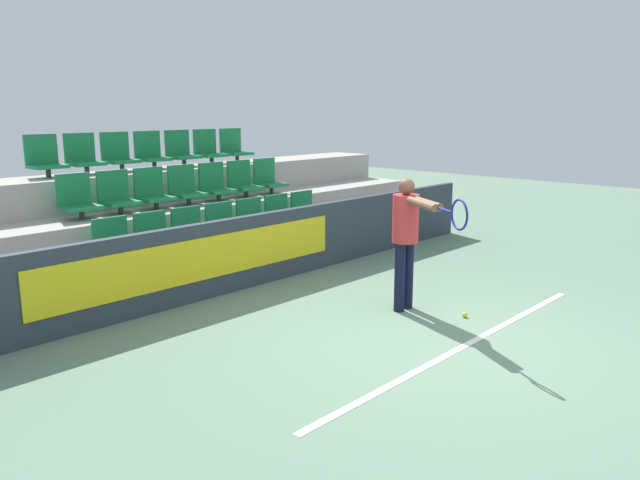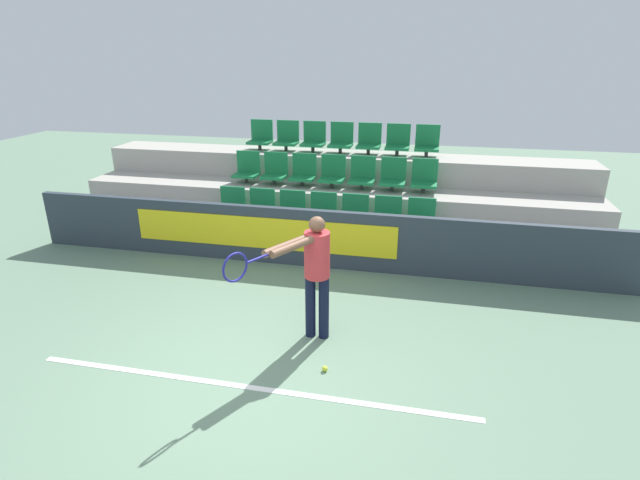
% 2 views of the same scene
% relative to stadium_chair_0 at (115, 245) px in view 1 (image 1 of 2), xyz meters
% --- Properties ---
extents(ground_plane, '(30.00, 30.00, 0.00)m').
position_rel_stadium_chair_0_xyz_m(ground_plane, '(1.71, -3.79, -0.74)').
color(ground_plane, slate).
extents(court_baseline, '(5.01, 0.08, 0.01)m').
position_rel_stadium_chair_0_xyz_m(court_baseline, '(1.71, -3.99, -0.74)').
color(court_baseline, white).
rests_on(court_baseline, ground).
extents(barrier_wall, '(10.17, 0.14, 0.99)m').
position_rel_stadium_chair_0_xyz_m(barrier_wall, '(1.68, -0.66, -0.25)').
color(barrier_wall, '#2D3842').
rests_on(barrier_wall, ground).
extents(bleacher_tier_front, '(9.77, 0.90, 0.49)m').
position_rel_stadium_chair_0_xyz_m(bleacher_tier_front, '(1.71, -0.12, -0.50)').
color(bleacher_tier_front, '#ADA89E').
rests_on(bleacher_tier_front, ground).
extents(bleacher_tier_middle, '(9.77, 0.90, 0.98)m').
position_rel_stadium_chair_0_xyz_m(bleacher_tier_middle, '(1.71, 0.77, -0.26)').
color(bleacher_tier_middle, '#ADA89E').
rests_on(bleacher_tier_middle, ground).
extents(bleacher_tier_back, '(9.77, 0.90, 1.46)m').
position_rel_stadium_chair_0_xyz_m(bleacher_tier_back, '(1.71, 1.67, -0.01)').
color(bleacher_tier_back, '#ADA89E').
rests_on(bleacher_tier_back, ground).
extents(stadium_chair_0, '(0.47, 0.40, 0.60)m').
position_rel_stadium_chair_0_xyz_m(stadium_chair_0, '(0.00, 0.00, 0.00)').
color(stadium_chair_0, '#333333').
rests_on(stadium_chair_0, bleacher_tier_front).
extents(stadium_chair_1, '(0.47, 0.40, 0.60)m').
position_rel_stadium_chair_0_xyz_m(stadium_chair_1, '(0.57, 0.00, 0.00)').
color(stadium_chair_1, '#333333').
rests_on(stadium_chair_1, bleacher_tier_front).
extents(stadium_chair_2, '(0.47, 0.40, 0.60)m').
position_rel_stadium_chair_0_xyz_m(stadium_chair_2, '(1.14, 0.00, 0.00)').
color(stadium_chair_2, '#333333').
rests_on(stadium_chair_2, bleacher_tier_front).
extents(stadium_chair_3, '(0.47, 0.40, 0.60)m').
position_rel_stadium_chair_0_xyz_m(stadium_chair_3, '(1.71, 0.00, 0.00)').
color(stadium_chair_3, '#333333').
rests_on(stadium_chair_3, bleacher_tier_front).
extents(stadium_chair_4, '(0.47, 0.40, 0.60)m').
position_rel_stadium_chair_0_xyz_m(stadium_chair_4, '(2.28, 0.00, 0.00)').
color(stadium_chair_4, '#333333').
rests_on(stadium_chair_4, bleacher_tier_front).
extents(stadium_chair_5, '(0.47, 0.40, 0.60)m').
position_rel_stadium_chair_0_xyz_m(stadium_chair_5, '(2.85, 0.00, 0.00)').
color(stadium_chair_5, '#333333').
rests_on(stadium_chair_5, bleacher_tier_front).
extents(stadium_chair_6, '(0.47, 0.40, 0.60)m').
position_rel_stadium_chair_0_xyz_m(stadium_chair_6, '(3.42, 0.00, 0.00)').
color(stadium_chair_6, '#333333').
rests_on(stadium_chair_6, bleacher_tier_front).
extents(stadium_chair_7, '(0.47, 0.40, 0.60)m').
position_rel_stadium_chair_0_xyz_m(stadium_chair_7, '(0.00, 0.90, 0.49)').
color(stadium_chair_7, '#333333').
rests_on(stadium_chair_7, bleacher_tier_middle).
extents(stadium_chair_8, '(0.47, 0.40, 0.60)m').
position_rel_stadium_chair_0_xyz_m(stadium_chair_8, '(0.57, 0.90, 0.49)').
color(stadium_chair_8, '#333333').
rests_on(stadium_chair_8, bleacher_tier_middle).
extents(stadium_chair_9, '(0.47, 0.40, 0.60)m').
position_rel_stadium_chair_0_xyz_m(stadium_chair_9, '(1.14, 0.90, 0.49)').
color(stadium_chair_9, '#333333').
rests_on(stadium_chair_9, bleacher_tier_middle).
extents(stadium_chair_10, '(0.47, 0.40, 0.60)m').
position_rel_stadium_chair_0_xyz_m(stadium_chair_10, '(1.71, 0.90, 0.49)').
color(stadium_chair_10, '#333333').
rests_on(stadium_chair_10, bleacher_tier_middle).
extents(stadium_chair_11, '(0.47, 0.40, 0.60)m').
position_rel_stadium_chair_0_xyz_m(stadium_chair_11, '(2.28, 0.90, 0.49)').
color(stadium_chair_11, '#333333').
rests_on(stadium_chair_11, bleacher_tier_middle).
extents(stadium_chair_12, '(0.47, 0.40, 0.60)m').
position_rel_stadium_chair_0_xyz_m(stadium_chair_12, '(2.85, 0.90, 0.49)').
color(stadium_chair_12, '#333333').
rests_on(stadium_chair_12, bleacher_tier_middle).
extents(stadium_chair_13, '(0.47, 0.40, 0.60)m').
position_rel_stadium_chair_0_xyz_m(stadium_chair_13, '(3.42, 0.90, 0.49)').
color(stadium_chair_13, '#333333').
rests_on(stadium_chair_13, bleacher_tier_middle).
extents(stadium_chair_14, '(0.47, 0.40, 0.60)m').
position_rel_stadium_chair_0_xyz_m(stadium_chair_14, '(0.00, 1.80, 0.98)').
color(stadium_chair_14, '#333333').
rests_on(stadium_chair_14, bleacher_tier_back).
extents(stadium_chair_15, '(0.47, 0.40, 0.60)m').
position_rel_stadium_chair_0_xyz_m(stadium_chair_15, '(0.57, 1.80, 0.98)').
color(stadium_chair_15, '#333333').
rests_on(stadium_chair_15, bleacher_tier_back).
extents(stadium_chair_16, '(0.47, 0.40, 0.60)m').
position_rel_stadium_chair_0_xyz_m(stadium_chair_16, '(1.14, 1.80, 0.98)').
color(stadium_chair_16, '#333333').
rests_on(stadium_chair_16, bleacher_tier_back).
extents(stadium_chair_17, '(0.47, 0.40, 0.60)m').
position_rel_stadium_chair_0_xyz_m(stadium_chair_17, '(1.71, 1.80, 0.98)').
color(stadium_chair_17, '#333333').
rests_on(stadium_chair_17, bleacher_tier_back).
extents(stadium_chair_18, '(0.47, 0.40, 0.60)m').
position_rel_stadium_chair_0_xyz_m(stadium_chair_18, '(2.28, 1.80, 0.98)').
color(stadium_chair_18, '#333333').
rests_on(stadium_chair_18, bleacher_tier_back).
extents(stadium_chair_19, '(0.47, 0.40, 0.60)m').
position_rel_stadium_chair_0_xyz_m(stadium_chair_19, '(2.85, 1.80, 0.98)').
color(stadium_chair_19, '#333333').
rests_on(stadium_chair_19, bleacher_tier_back).
extents(stadium_chair_20, '(0.47, 0.40, 0.60)m').
position_rel_stadium_chair_0_xyz_m(stadium_chair_20, '(3.42, 1.80, 0.98)').
color(stadium_chair_20, '#333333').
rests_on(stadium_chair_20, bleacher_tier_back).
extents(tennis_player, '(0.86, 1.38, 1.62)m').
position_rel_stadium_chair_0_xyz_m(tennis_player, '(2.20, -2.88, 0.25)').
color(tennis_player, black).
rests_on(tennis_player, ground).
extents(tennis_ball, '(0.07, 0.07, 0.07)m').
position_rel_stadium_chair_0_xyz_m(tennis_ball, '(2.49, -3.52, -0.71)').
color(tennis_ball, '#CCDB33').
rests_on(tennis_ball, ground).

